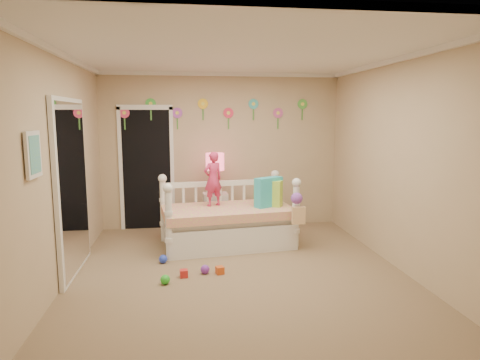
{
  "coord_description": "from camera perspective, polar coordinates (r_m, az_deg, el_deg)",
  "views": [
    {
      "loc": [
        -0.63,
        -4.87,
        1.89
      ],
      "look_at": [
        0.1,
        0.6,
        1.05
      ],
      "focal_mm": 31.55,
      "sensor_mm": 36.0,
      "label": 1
    }
  ],
  "objects": [
    {
      "name": "floor",
      "position": [
        5.26,
        -0.22,
        -12.4
      ],
      "size": [
        4.0,
        4.5,
        0.01
      ],
      "primitive_type": "cube",
      "color": "#7F684C",
      "rests_on": "ground"
    },
    {
      "name": "ceiling",
      "position": [
        4.96,
        -0.24,
        16.88
      ],
      "size": [
        4.0,
        4.5,
        0.01
      ],
      "primitive_type": "cube",
      "color": "white",
      "rests_on": "floor"
    },
    {
      "name": "back_wall",
      "position": [
        7.17,
        -2.55,
        3.93
      ],
      "size": [
        4.0,
        0.01,
        2.6
      ],
      "primitive_type": "cube",
      "color": "tan",
      "rests_on": "floor"
    },
    {
      "name": "left_wall",
      "position": [
        5.09,
        -23.15,
        1.3
      ],
      "size": [
        0.01,
        4.5,
        2.6
      ],
      "primitive_type": "cube",
      "color": "tan",
      "rests_on": "floor"
    },
    {
      "name": "right_wall",
      "position": [
        5.57,
        20.66,
        2.01
      ],
      "size": [
        0.01,
        4.5,
        2.6
      ],
      "primitive_type": "cube",
      "color": "tan",
      "rests_on": "floor"
    },
    {
      "name": "crown_molding",
      "position": [
        4.96,
        -0.24,
        16.54
      ],
      "size": [
        4.0,
        4.5,
        0.06
      ],
      "primitive_type": null,
      "color": "white",
      "rests_on": "ceiling"
    },
    {
      "name": "daybed",
      "position": [
        6.18,
        -1.72,
        -4.21
      ],
      "size": [
        2.01,
        1.25,
        1.03
      ],
      "primitive_type": null,
      "rotation": [
        0.0,
        0.0,
        0.13
      ],
      "color": "white",
      "rests_on": "floor"
    },
    {
      "name": "pillow_turquoise",
      "position": [
        6.19,
        3.89,
        -1.63
      ],
      "size": [
        0.45,
        0.34,
        0.43
      ],
      "primitive_type": "cube",
      "rotation": [
        0.0,
        0.0,
        0.52
      ],
      "color": "#26B6BE",
      "rests_on": "daybed"
    },
    {
      "name": "pillow_lime",
      "position": [
        6.24,
        3.84,
        -1.79
      ],
      "size": [
        0.42,
        0.33,
        0.38
      ],
      "primitive_type": "cube",
      "rotation": [
        0.0,
        0.0,
        -0.53
      ],
      "color": "#A9D641",
      "rests_on": "daybed"
    },
    {
      "name": "child",
      "position": [
        6.2,
        -3.67,
        0.13
      ],
      "size": [
        0.35,
        0.3,
        0.8
      ],
      "primitive_type": "imported",
      "rotation": [
        0.0,
        0.0,
        3.57
      ],
      "color": "#CE2E5E",
      "rests_on": "daybed"
    },
    {
      "name": "nightstand",
      "position": [
        6.92,
        -3.34,
        -4.43
      ],
      "size": [
        0.4,
        0.31,
        0.65
      ],
      "primitive_type": "cube",
      "rotation": [
        0.0,
        0.0,
        0.03
      ],
      "color": "white",
      "rests_on": "floor"
    },
    {
      "name": "table_lamp",
      "position": [
        6.78,
        -3.4,
        1.81
      ],
      "size": [
        0.3,
        0.3,
        0.65
      ],
      "color": "#F821A0",
      "rests_on": "nightstand"
    },
    {
      "name": "closet_doorway",
      "position": [
        7.18,
        -12.51,
        1.62
      ],
      "size": [
        0.9,
        0.04,
        2.07
      ],
      "primitive_type": "cube",
      "color": "black",
      "rests_on": "back_wall"
    },
    {
      "name": "flower_decals",
      "position": [
        7.13,
        -3.3,
        9.05
      ],
      "size": [
        3.4,
        0.02,
        0.5
      ],
      "primitive_type": null,
      "color": "#B2668C",
      "rests_on": "back_wall"
    },
    {
      "name": "mirror_closet",
      "position": [
        5.4,
        -21.75,
        -0.91
      ],
      "size": [
        0.07,
        1.3,
        2.1
      ],
      "primitive_type": "cube",
      "color": "white",
      "rests_on": "left_wall"
    },
    {
      "name": "wall_picture",
      "position": [
        4.2,
        -26.2,
        3.12
      ],
      "size": [
        0.05,
        0.34,
        0.42
      ],
      "primitive_type": "cube",
      "color": "white",
      "rests_on": "left_wall"
    },
    {
      "name": "hanging_bag",
      "position": [
        5.82,
        7.7,
        -3.97
      ],
      "size": [
        0.2,
        0.16,
        0.36
      ],
      "primitive_type": null,
      "color": "beige",
      "rests_on": "daybed"
    },
    {
      "name": "toy_scatter",
      "position": [
        5.44,
        -6.68,
        -11.11
      ],
      "size": [
        1.13,
        1.47,
        0.11
      ],
      "primitive_type": null,
      "rotation": [
        0.0,
        0.0,
        -0.28
      ],
      "color": "#996666",
      "rests_on": "floor"
    }
  ]
}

